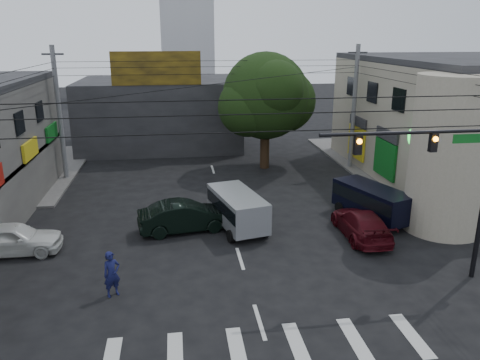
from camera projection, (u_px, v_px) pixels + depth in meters
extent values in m
plane|color=black|center=(247.00, 280.00, 19.52)|extent=(160.00, 160.00, 0.00)
cube|color=#514F4C|center=(427.00, 157.00, 38.91)|extent=(16.00, 16.00, 0.15)
cube|color=gray|center=(470.00, 121.00, 33.02)|extent=(14.00, 18.00, 8.00)
cylinder|color=gray|center=(450.00, 155.00, 23.58)|extent=(4.00, 4.00, 8.00)
cube|color=#232326|center=(160.00, 113.00, 42.70)|extent=(14.00, 10.00, 6.00)
cube|color=olive|center=(156.00, 68.00, 36.79)|extent=(7.00, 0.30, 2.60)
cylinder|color=black|center=(265.00, 140.00, 35.48)|extent=(0.70, 0.70, 4.40)
sphere|color=black|center=(266.00, 96.00, 34.50)|extent=(6.40, 6.40, 6.40)
cylinder|color=black|center=(410.00, 133.00, 17.50)|extent=(7.00, 0.14, 0.14)
cube|color=black|center=(433.00, 142.00, 17.75)|extent=(0.28, 0.22, 0.75)
cube|color=black|center=(358.00, 145.00, 17.36)|extent=(0.28, 0.22, 0.75)
sphere|color=orange|center=(436.00, 139.00, 17.58)|extent=(0.20, 0.20, 0.20)
sphere|color=orange|center=(360.00, 142.00, 17.18)|extent=(0.20, 0.20, 0.20)
cube|color=#0D5F1B|center=(470.00, 138.00, 17.92)|extent=(1.40, 0.06, 0.35)
cylinder|color=#59595B|center=(60.00, 115.00, 31.90)|extent=(0.32, 0.32, 9.20)
cylinder|color=#59595B|center=(354.00, 108.00, 34.68)|extent=(0.32, 0.32, 9.20)
imported|color=black|center=(185.00, 216.00, 24.26)|extent=(3.17, 5.34, 1.59)
imported|color=silver|center=(13.00, 239.00, 21.71)|extent=(1.80, 4.42, 1.50)
imported|color=#3F090F|center=(361.00, 224.00, 23.56)|extent=(2.12, 4.86, 1.39)
imported|color=#121541|center=(112.00, 274.00, 18.12)|extent=(1.07, 1.04, 1.86)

